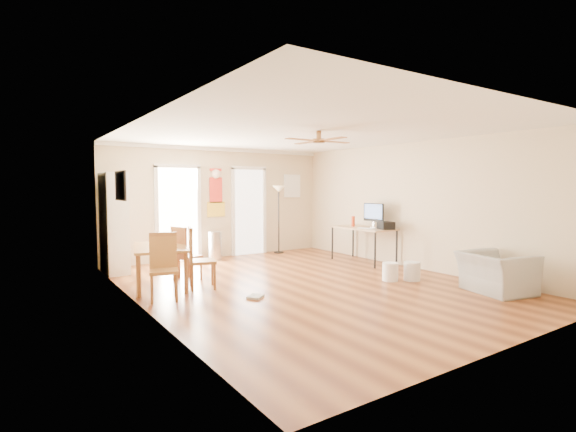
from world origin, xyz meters
TOP-DOWN VIEW (x-y plane):
  - floor at (0.00, 0.00)m, footprint 7.00×7.00m
  - ceiling at (0.00, 0.00)m, footprint 5.50×7.00m
  - wall_back at (0.00, 3.50)m, footprint 5.50×0.04m
  - wall_front at (0.00, -3.50)m, footprint 5.50×0.04m
  - wall_left at (-2.75, 0.00)m, footprint 0.04×7.00m
  - wall_right at (2.75, 0.00)m, footprint 0.04×7.00m
  - crown_molding at (0.00, 0.00)m, footprint 5.50×7.00m
  - kitchen_doorway at (-1.05, 3.48)m, footprint 0.90×0.10m
  - bathroom_doorway at (0.75, 3.48)m, footprint 0.80×0.10m
  - wall_decal at (-0.13, 3.48)m, footprint 0.46×0.03m
  - ac_grille at (2.05, 3.47)m, footprint 0.50×0.04m
  - framed_poster at (-2.73, 1.40)m, footprint 0.04×0.66m
  - ceiling_fan at (0.00, -0.30)m, footprint 1.24×1.24m
  - bookshelf at (-2.53, 2.92)m, footprint 0.61×0.95m
  - dining_table at (-2.15, 1.25)m, footprint 1.13×1.54m
  - dining_chair_right_a at (-1.60, 1.46)m, footprint 0.51×0.51m
  - dining_chair_right_b at (-1.60, 0.76)m, footprint 0.52×0.52m
  - dining_chair_near at (-2.37, 0.37)m, footprint 0.50×0.50m
  - trash_can at (-0.30, 3.18)m, footprint 0.37×0.37m
  - torchiere_lamp at (1.47, 3.23)m, footprint 0.38×0.38m
  - computer_desk at (2.34, 1.07)m, footprint 0.72×1.45m
  - imac at (2.47, 0.89)m, footprint 0.21×0.58m
  - keyboard at (2.20, 0.86)m, footprint 0.19×0.39m
  - printer at (2.45, 0.51)m, footprint 0.36×0.39m
  - orange_bottle at (2.30, 1.37)m, footprint 0.08×0.08m
  - wastebasket_a at (1.42, -0.58)m, footprint 0.33×0.33m
  - wastebasket_b at (1.75, -0.79)m, footprint 0.33×0.33m
  - floor_cloth at (-1.18, -0.27)m, footprint 0.32×0.31m
  - armchair at (2.15, -2.12)m, footprint 1.07×1.16m

SIDE VIEW (x-z plane):
  - floor at x=0.00m, z-range 0.00..0.00m
  - floor_cloth at x=-1.18m, z-range 0.00..0.04m
  - wastebasket_a at x=1.42m, z-range 0.00..0.32m
  - wastebasket_b at x=1.75m, z-range 0.00..0.34m
  - armchair at x=2.15m, z-range 0.00..0.64m
  - trash_can at x=-0.30m, z-range 0.00..0.65m
  - dining_table at x=-2.15m, z-range 0.00..0.69m
  - computer_desk at x=2.34m, z-range 0.00..0.78m
  - dining_chair_right_a at x=-1.60m, z-range 0.00..0.97m
  - dining_chair_near at x=-2.37m, z-range 0.00..0.99m
  - dining_chair_right_b at x=-1.60m, z-range 0.00..1.01m
  - keyboard at x=2.20m, z-range 0.78..0.79m
  - torchiere_lamp at x=1.47m, z-range 0.00..1.71m
  - printer at x=2.45m, z-range 0.78..0.94m
  - orange_bottle at x=2.30m, z-range 0.78..1.01m
  - bookshelf at x=-2.53m, z-range 0.00..1.96m
  - imac at x=2.47m, z-range 0.78..1.32m
  - kitchen_doorway at x=-1.05m, z-range 0.00..2.10m
  - bathroom_doorway at x=0.75m, z-range 0.00..2.10m
  - wall_back at x=0.00m, z-range 0.00..2.60m
  - wall_front at x=0.00m, z-range 0.00..2.60m
  - wall_left at x=-2.75m, z-range 0.00..2.60m
  - wall_right at x=2.75m, z-range 0.00..2.60m
  - wall_decal at x=-0.13m, z-range 1.00..2.10m
  - ac_grille at x=2.05m, z-range 1.40..2.00m
  - framed_poster at x=-2.73m, z-range 1.46..1.94m
  - ceiling_fan at x=0.00m, z-range 2.33..2.53m
  - crown_molding at x=0.00m, z-range 2.52..2.60m
  - ceiling at x=0.00m, z-range 2.60..2.60m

